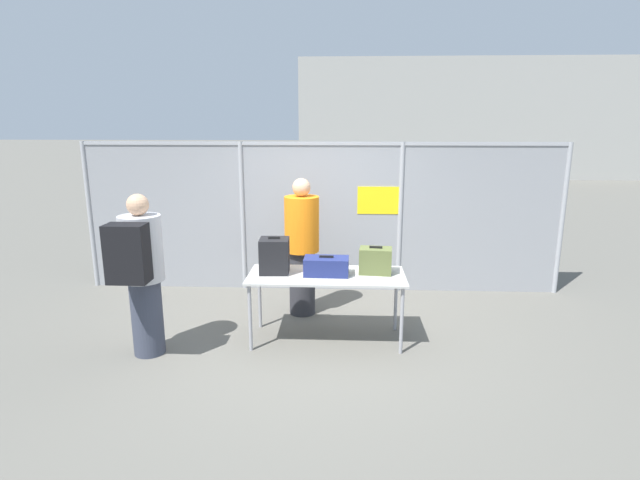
{
  "coord_description": "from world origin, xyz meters",
  "views": [
    {
      "loc": [
        0.33,
        -5.26,
        2.49
      ],
      "look_at": [
        0.04,
        0.74,
        1.05
      ],
      "focal_mm": 28.0,
      "sensor_mm": 36.0,
      "label": 1
    }
  ],
  "objects_px": {
    "security_worker_near": "(302,245)",
    "inspection_table": "(326,280)",
    "suitcase_black": "(274,256)",
    "suitcase_olive": "(376,261)",
    "traveler_hooded": "(141,270)",
    "utility_trailer": "(384,230)",
    "suitcase_navy": "(326,266)"
  },
  "relations": [
    {
      "from": "inspection_table",
      "to": "security_worker_near",
      "type": "bearing_deg",
      "value": 113.05
    },
    {
      "from": "security_worker_near",
      "to": "utility_trailer",
      "type": "relative_size",
      "value": 0.46
    },
    {
      "from": "suitcase_black",
      "to": "suitcase_olive",
      "type": "relative_size",
      "value": 1.09
    },
    {
      "from": "suitcase_olive",
      "to": "security_worker_near",
      "type": "distance_m",
      "value": 1.16
    },
    {
      "from": "inspection_table",
      "to": "suitcase_navy",
      "type": "height_order",
      "value": "suitcase_navy"
    },
    {
      "from": "suitcase_olive",
      "to": "utility_trailer",
      "type": "distance_m",
      "value": 4.11
    },
    {
      "from": "security_worker_near",
      "to": "inspection_table",
      "type": "bearing_deg",
      "value": 132.73
    },
    {
      "from": "inspection_table",
      "to": "utility_trailer",
      "type": "bearing_deg",
      "value": 76.75
    },
    {
      "from": "suitcase_black",
      "to": "traveler_hooded",
      "type": "height_order",
      "value": "traveler_hooded"
    },
    {
      "from": "suitcase_navy",
      "to": "security_worker_near",
      "type": "xyz_separation_m",
      "value": [
        -0.34,
        0.82,
        0.03
      ]
    },
    {
      "from": "traveler_hooded",
      "to": "utility_trailer",
      "type": "height_order",
      "value": "traveler_hooded"
    },
    {
      "from": "suitcase_olive",
      "to": "traveler_hooded",
      "type": "distance_m",
      "value": 2.55
    },
    {
      "from": "inspection_table",
      "to": "suitcase_navy",
      "type": "distance_m",
      "value": 0.16
    },
    {
      "from": "inspection_table",
      "to": "utility_trailer",
      "type": "xyz_separation_m",
      "value": [
        0.97,
        4.14,
        -0.33
      ]
    },
    {
      "from": "suitcase_navy",
      "to": "traveler_hooded",
      "type": "relative_size",
      "value": 0.29
    },
    {
      "from": "traveler_hooded",
      "to": "security_worker_near",
      "type": "distance_m",
      "value": 2.06
    },
    {
      "from": "suitcase_navy",
      "to": "suitcase_olive",
      "type": "relative_size",
      "value": 1.32
    },
    {
      "from": "suitcase_navy",
      "to": "suitcase_olive",
      "type": "distance_m",
      "value": 0.57
    },
    {
      "from": "suitcase_navy",
      "to": "traveler_hooded",
      "type": "bearing_deg",
      "value": -165.71
    },
    {
      "from": "suitcase_navy",
      "to": "suitcase_black",
      "type": "bearing_deg",
      "value": 174.11
    },
    {
      "from": "inspection_table",
      "to": "traveler_hooded",
      "type": "bearing_deg",
      "value": -165.51
    },
    {
      "from": "suitcase_black",
      "to": "utility_trailer",
      "type": "relative_size",
      "value": 0.11
    },
    {
      "from": "suitcase_olive",
      "to": "inspection_table",
      "type": "bearing_deg",
      "value": -171.39
    },
    {
      "from": "traveler_hooded",
      "to": "security_worker_near",
      "type": "height_order",
      "value": "security_worker_near"
    },
    {
      "from": "suitcase_black",
      "to": "traveler_hooded",
      "type": "xyz_separation_m",
      "value": [
        -1.33,
        -0.55,
        -0.02
      ]
    },
    {
      "from": "suitcase_navy",
      "to": "utility_trailer",
      "type": "distance_m",
      "value": 4.29
    },
    {
      "from": "suitcase_black",
      "to": "security_worker_near",
      "type": "bearing_deg",
      "value": 71.79
    },
    {
      "from": "suitcase_navy",
      "to": "suitcase_olive",
      "type": "bearing_deg",
      "value": 9.35
    },
    {
      "from": "suitcase_olive",
      "to": "utility_trailer",
      "type": "xyz_separation_m",
      "value": [
        0.42,
        4.06,
        -0.54
      ]
    },
    {
      "from": "suitcase_navy",
      "to": "utility_trailer",
      "type": "bearing_deg",
      "value": 76.76
    },
    {
      "from": "suitcase_olive",
      "to": "suitcase_black",
      "type": "bearing_deg",
      "value": -178.49
    },
    {
      "from": "suitcase_olive",
      "to": "traveler_hooded",
      "type": "xyz_separation_m",
      "value": [
        -2.48,
        -0.58,
        0.03
      ]
    }
  ]
}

